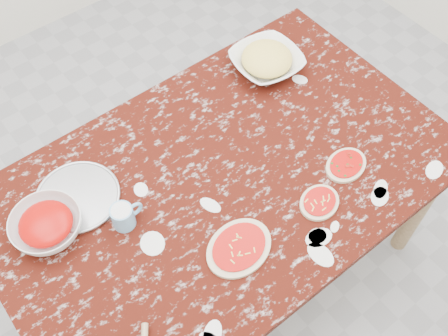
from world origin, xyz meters
TOP-DOWN VIEW (x-y plane):
  - ground at (0.00, 0.00)m, footprint 4.00×4.00m
  - worktable at (0.00, 0.00)m, footprint 1.60×1.00m
  - pizza_tray at (-0.44, 0.23)m, footprint 0.34×0.34m
  - sauce_bowl at (-0.57, 0.18)m, footprint 0.27×0.27m
  - cheese_bowl at (0.45, 0.30)m, footprint 0.29×0.29m
  - flour_mug at (-0.36, 0.05)m, footprint 0.11×0.07m
  - pizza_left at (-0.13, -0.25)m, footprint 0.25×0.21m
  - pizza_mid at (0.18, -0.28)m, footprint 0.17×0.15m
  - pizza_right at (0.36, -0.23)m, footprint 0.18×0.15m

SIDE VIEW (x-z plane):
  - ground at x=0.00m, z-range 0.00..0.00m
  - worktable at x=0.00m, z-range 0.29..1.04m
  - pizza_tray at x=-0.44m, z-range 0.75..0.76m
  - pizza_left at x=-0.13m, z-range 0.75..0.77m
  - pizza_mid at x=0.18m, z-range 0.75..0.77m
  - pizza_right at x=0.36m, z-range 0.75..0.77m
  - cheese_bowl at x=0.45m, z-range 0.75..0.82m
  - sauce_bowl at x=-0.57m, z-range 0.75..0.82m
  - flour_mug at x=-0.36m, z-range 0.75..0.84m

